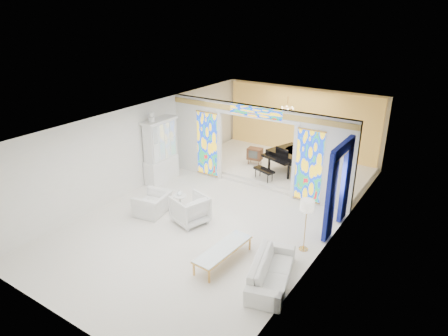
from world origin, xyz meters
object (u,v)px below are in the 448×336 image
Objects in this scene: tv_console at (255,154)px; sofa at (271,270)px; armchair_left at (153,204)px; china_cabinet at (161,151)px; grand_piano at (295,154)px; armchair_right at (190,209)px; coffee_table at (223,249)px.

sofa is at bearing -64.77° from tv_console.
sofa is at bearing 67.37° from armchair_left.
china_cabinet is 1.01× the size of grand_piano.
tv_console is (-1.65, -0.18, -0.26)m from grand_piano.
china_cabinet is at bearing -106.21° from armchair_right.
sofa is 1.39m from coffee_table.
armchair_left is 0.56× the size of coffee_table.
tv_console is at bearing -156.23° from armchair_right.
coffee_table is 2.86× the size of tv_console.
armchair_left is 1.11× the size of armchair_right.
armchair_left is (1.50, -2.12, -0.82)m from china_cabinet.
coffee_table is at bearing 77.33° from armchair_right.
china_cabinet reaches higher than armchair_left.
grand_piano reaches higher than armchair_right.
coffee_table is (4.78, -3.06, -0.79)m from china_cabinet.
china_cabinet is 5.08m from grand_piano.
tv_console is at bearing 112.18° from coffee_table.
armchair_left is 3.41m from coffee_table.
armchair_right is at bearing -83.45° from grand_piano.
armchair_left is 5.86m from grand_piano.
armchair_right is 0.51× the size of coffee_table.
sofa is (6.17, -3.08, -0.86)m from china_cabinet.
grand_piano is at bearing 144.14° from armchair_left.
armchair_right is at bearing -34.06° from china_cabinet.
tv_console is at bearing 160.11° from armchair_left.
sofa is 6.66m from grand_piano.
tv_console reaches higher than armchair_left.
tv_console is (-0.51, 4.90, 0.17)m from armchair_right.
tv_console is (2.31, 2.99, -0.56)m from china_cabinet.
china_cabinet is 2.54× the size of armchair_left.
tv_console is at bearing -154.51° from grand_piano.
tv_console is (-2.47, 6.05, 0.23)m from coffee_table.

